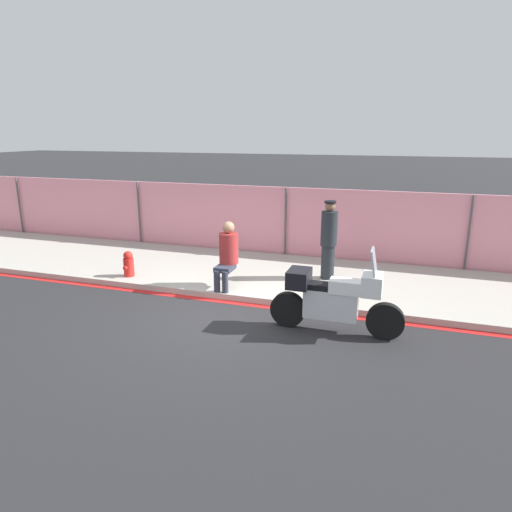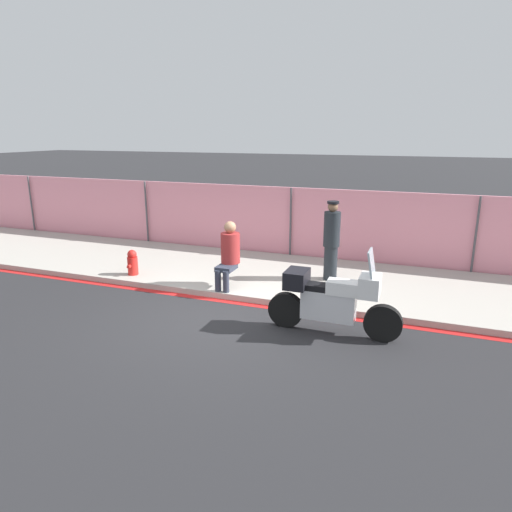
{
  "view_description": "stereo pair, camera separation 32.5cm",
  "coord_description": "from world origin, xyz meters",
  "px_view_note": "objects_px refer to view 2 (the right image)",
  "views": [
    {
      "loc": [
        2.96,
        -7.13,
        3.3
      ],
      "look_at": [
        0.33,
        0.8,
        1.01
      ],
      "focal_mm": 32.0,
      "sensor_mm": 36.0,
      "label": 1
    },
    {
      "loc": [
        3.27,
        -7.03,
        3.3
      ],
      "look_at": [
        0.33,
        0.8,
        1.01
      ],
      "focal_mm": 32.0,
      "sensor_mm": 36.0,
      "label": 2
    }
  ],
  "objects_px": {
    "officer_standing": "(331,240)",
    "fire_hydrant": "(133,263)",
    "motorcycle": "(332,299)",
    "person_seated_on_curb": "(229,251)"
  },
  "relations": [
    {
      "from": "officer_standing",
      "to": "fire_hydrant",
      "type": "distance_m",
      "value": 4.51
    },
    {
      "from": "motorcycle",
      "to": "fire_hydrant",
      "type": "distance_m",
      "value": 4.99
    },
    {
      "from": "motorcycle",
      "to": "fire_hydrant",
      "type": "relative_size",
      "value": 3.87
    },
    {
      "from": "officer_standing",
      "to": "fire_hydrant",
      "type": "relative_size",
      "value": 2.99
    },
    {
      "from": "person_seated_on_curb",
      "to": "fire_hydrant",
      "type": "distance_m",
      "value": 2.44
    },
    {
      "from": "person_seated_on_curb",
      "to": "officer_standing",
      "type": "bearing_deg",
      "value": 32.53
    },
    {
      "from": "fire_hydrant",
      "to": "motorcycle",
      "type": "bearing_deg",
      "value": -14.62
    },
    {
      "from": "motorcycle",
      "to": "officer_standing",
      "type": "height_order",
      "value": "officer_standing"
    },
    {
      "from": "motorcycle",
      "to": "officer_standing",
      "type": "distance_m",
      "value": 2.6
    },
    {
      "from": "person_seated_on_curb",
      "to": "fire_hydrant",
      "type": "height_order",
      "value": "person_seated_on_curb"
    }
  ]
}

